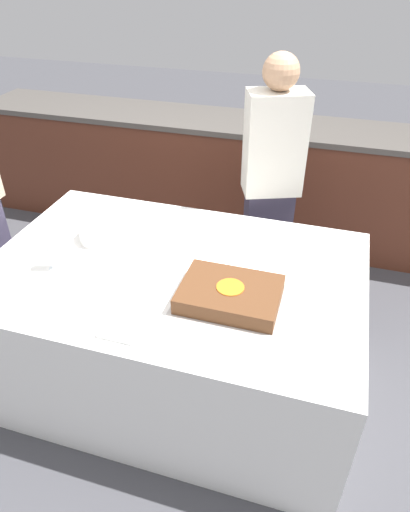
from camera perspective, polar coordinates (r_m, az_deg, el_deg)
ground_plane at (r=2.67m, az=-3.37°, el=-14.46°), size 14.00×14.00×0.00m
back_counter at (r=3.69m, az=5.15°, el=9.64°), size 4.40×0.58×0.92m
dining_table at (r=2.40m, az=-3.67°, el=-8.65°), size 1.78×1.17×0.74m
cake at (r=1.95m, az=3.14°, el=-4.82°), size 0.46×0.35×0.08m
plate_stack at (r=2.41m, az=-12.89°, el=2.81°), size 0.22×0.22×0.07m
wine_glass at (r=2.21m, az=-18.69°, el=0.77°), size 0.06×0.06×0.16m
side_plate_near_cake at (r=2.22m, az=5.22°, el=-0.42°), size 0.20×0.20×0.00m
side_plate_right_edge at (r=2.05m, az=13.64°, el=-4.84°), size 0.20×0.20×0.00m
utensil_pile at (r=1.84m, az=-10.74°, el=-9.38°), size 0.15×0.09×0.02m
person_cutting_cake at (r=2.73m, az=8.18°, el=8.29°), size 0.37×0.30×1.57m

